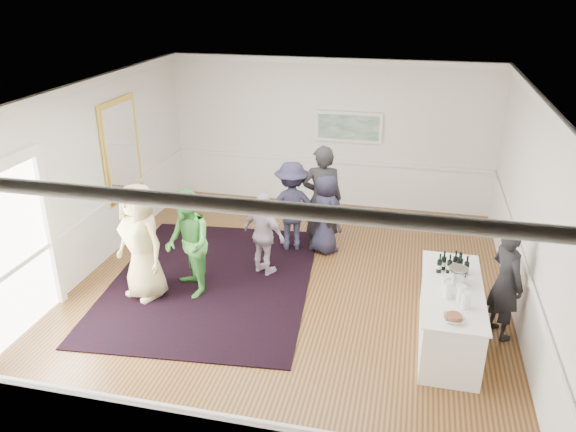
% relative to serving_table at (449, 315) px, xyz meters
% --- Properties ---
extents(floor, '(8.00, 8.00, 0.00)m').
position_rel_serving_table_xyz_m(floor, '(-2.47, 0.82, -0.43)').
color(floor, brown).
rests_on(floor, ground).
extents(ceiling, '(7.00, 8.00, 0.02)m').
position_rel_serving_table_xyz_m(ceiling, '(-2.47, 0.82, 2.77)').
color(ceiling, white).
rests_on(ceiling, wall_back).
extents(wall_left, '(0.02, 8.00, 3.20)m').
position_rel_serving_table_xyz_m(wall_left, '(-5.97, 0.82, 1.17)').
color(wall_left, white).
rests_on(wall_left, floor).
extents(wall_right, '(0.02, 8.00, 3.20)m').
position_rel_serving_table_xyz_m(wall_right, '(1.03, 0.82, 1.17)').
color(wall_right, white).
rests_on(wall_right, floor).
extents(wall_back, '(7.00, 0.02, 3.20)m').
position_rel_serving_table_xyz_m(wall_back, '(-2.47, 4.82, 1.17)').
color(wall_back, white).
rests_on(wall_back, floor).
extents(wall_front, '(7.00, 0.02, 3.20)m').
position_rel_serving_table_xyz_m(wall_front, '(-2.47, -3.18, 1.17)').
color(wall_front, white).
rests_on(wall_front, floor).
extents(wainscoting, '(7.00, 8.00, 1.00)m').
position_rel_serving_table_xyz_m(wainscoting, '(-2.47, 0.82, 0.07)').
color(wainscoting, white).
rests_on(wainscoting, floor).
extents(mirror, '(0.05, 1.25, 1.85)m').
position_rel_serving_table_xyz_m(mirror, '(-5.93, 2.12, 1.37)').
color(mirror, yellow).
rests_on(mirror, wall_left).
extents(doorway, '(0.10, 1.78, 2.56)m').
position_rel_serving_table_xyz_m(doorway, '(-5.92, -1.08, 0.98)').
color(doorway, white).
rests_on(doorway, wall_left).
extents(landscape_painting, '(1.44, 0.06, 0.66)m').
position_rel_serving_table_xyz_m(landscape_painting, '(-2.07, 4.76, 1.35)').
color(landscape_painting, white).
rests_on(landscape_painting, wall_back).
extents(area_rug, '(3.64, 4.56, 0.02)m').
position_rel_serving_table_xyz_m(area_rug, '(-3.81, 0.84, -0.42)').
color(area_rug, black).
rests_on(area_rug, floor).
extents(serving_table, '(0.81, 2.13, 0.86)m').
position_rel_serving_table_xyz_m(serving_table, '(0.00, 0.00, 0.00)').
color(serving_table, white).
rests_on(serving_table, floor).
extents(bartender, '(0.65, 0.73, 1.68)m').
position_rel_serving_table_xyz_m(bartender, '(0.73, 0.36, 0.41)').
color(bartender, black).
rests_on(bartender, floor).
extents(guest_tan, '(1.09, 0.92, 1.89)m').
position_rel_serving_table_xyz_m(guest_tan, '(-4.67, 0.19, 0.51)').
color(guest_tan, '#C8BE7D').
rests_on(guest_tan, floor).
extents(guest_green, '(1.05, 1.08, 1.76)m').
position_rel_serving_table_xyz_m(guest_green, '(-4.00, 0.43, 0.45)').
color(guest_green, green).
rests_on(guest_green, floor).
extents(guest_lilac, '(0.93, 0.70, 1.47)m').
position_rel_serving_table_xyz_m(guest_lilac, '(-3.01, 1.33, 0.30)').
color(guest_lilac, '#BAACC0').
rests_on(guest_lilac, floor).
extents(guest_dark_a, '(1.23, 0.92, 1.70)m').
position_rel_serving_table_xyz_m(guest_dark_a, '(-2.77, 2.37, 0.41)').
color(guest_dark_a, '#222239').
rests_on(guest_dark_a, floor).
extents(guest_dark_b, '(0.82, 0.62, 2.02)m').
position_rel_serving_table_xyz_m(guest_dark_b, '(-2.22, 2.43, 0.58)').
color(guest_dark_b, black).
rests_on(guest_dark_b, floor).
extents(guest_navy, '(0.88, 0.88, 1.54)m').
position_rel_serving_table_xyz_m(guest_navy, '(-2.16, 2.41, 0.34)').
color(guest_navy, '#222239').
rests_on(guest_navy, floor).
extents(wine_bottles, '(0.44, 0.22, 0.31)m').
position_rel_serving_table_xyz_m(wine_bottles, '(0.02, 0.47, 0.58)').
color(wine_bottles, black).
rests_on(wine_bottles, serving_table).
extents(juice_pitchers, '(0.35, 0.51, 0.24)m').
position_rel_serving_table_xyz_m(juice_pitchers, '(0.00, -0.29, 0.55)').
color(juice_pitchers, '#75A83C').
rests_on(juice_pitchers, serving_table).
extents(ice_bucket, '(0.26, 0.26, 0.24)m').
position_rel_serving_table_xyz_m(ice_bucket, '(0.05, 0.12, 0.54)').
color(ice_bucket, silver).
rests_on(ice_bucket, serving_table).
extents(nut_bowl, '(0.27, 0.27, 0.08)m').
position_rel_serving_table_xyz_m(nut_bowl, '(-0.02, -0.80, 0.46)').
color(nut_bowl, white).
rests_on(nut_bowl, serving_table).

